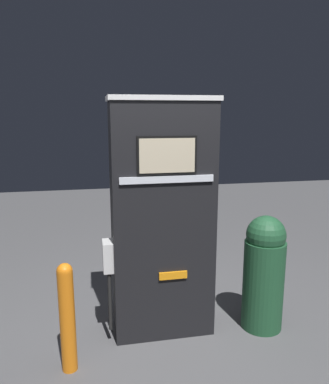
% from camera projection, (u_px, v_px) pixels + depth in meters
% --- Properties ---
extents(ground_plane, '(14.00, 14.00, 0.00)m').
position_uv_depth(ground_plane, '(167.00, 340.00, 3.31)').
color(ground_plane, '#4C4C4F').
extents(gas_pump, '(0.98, 0.44, 2.11)m').
position_uv_depth(gas_pump, '(162.00, 219.00, 3.29)').
color(gas_pump, black).
rests_on(gas_pump, ground_plane).
extents(safety_bollard, '(0.12, 0.12, 0.88)m').
position_uv_depth(safety_bollard, '(67.00, 315.00, 2.84)').
color(safety_bollard, orange).
rests_on(safety_bollard, ground_plane).
extents(trash_bin, '(0.37, 0.37, 1.08)m').
position_uv_depth(trash_bin, '(264.00, 271.00, 3.42)').
color(trash_bin, '#1E4C2D').
rests_on(trash_bin, ground_plane).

